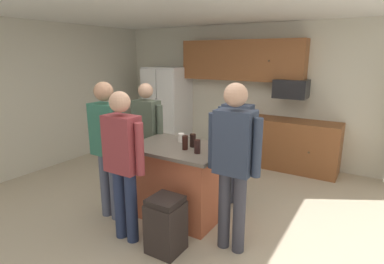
{
  "coord_description": "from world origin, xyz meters",
  "views": [
    {
      "loc": [
        1.95,
        -3.0,
        2.03
      ],
      "look_at": [
        -0.09,
        0.31,
        1.05
      ],
      "focal_mm": 28.82,
      "sensor_mm": 36.0,
      "label": 1
    }
  ],
  "objects_px": {
    "refrigerator": "(167,108)",
    "person_guest_by_door": "(237,138)",
    "person_elder_center": "(234,157)",
    "person_host_foreground": "(107,142)",
    "kitchen_island": "(180,181)",
    "tumbler_amber": "(185,143)",
    "mug_blue_stoneware": "(181,138)",
    "glass_stout_tall": "(193,141)",
    "trash_bin": "(166,225)",
    "glass_short_whisky": "(213,144)",
    "person_guest_left": "(123,158)",
    "glass_dark_ale": "(197,147)",
    "person_guest_right": "(147,131)",
    "microwave_over_range": "(291,89)"
  },
  "relations": [
    {
      "from": "tumbler_amber",
      "to": "mug_blue_stoneware",
      "type": "xyz_separation_m",
      "value": [
        -0.22,
        0.25,
        -0.03
      ]
    },
    {
      "from": "person_guest_right",
      "to": "person_guest_left",
      "type": "height_order",
      "value": "person_guest_left"
    },
    {
      "from": "person_guest_left",
      "to": "kitchen_island",
      "type": "bearing_deg",
      "value": 0.0
    },
    {
      "from": "kitchen_island",
      "to": "person_elder_center",
      "type": "distance_m",
      "value": 1.07
    },
    {
      "from": "glass_dark_ale",
      "to": "trash_bin",
      "type": "bearing_deg",
      "value": -93.38
    },
    {
      "from": "mug_blue_stoneware",
      "to": "kitchen_island",
      "type": "bearing_deg",
      "value": -64.43
    },
    {
      "from": "mug_blue_stoneware",
      "to": "trash_bin",
      "type": "relative_size",
      "value": 0.21
    },
    {
      "from": "glass_dark_ale",
      "to": "glass_stout_tall",
      "type": "height_order",
      "value": "glass_stout_tall"
    },
    {
      "from": "refrigerator",
      "to": "person_guest_right",
      "type": "bearing_deg",
      "value": -61.42
    },
    {
      "from": "refrigerator",
      "to": "person_guest_by_door",
      "type": "bearing_deg",
      "value": -35.45
    },
    {
      "from": "tumbler_amber",
      "to": "trash_bin",
      "type": "xyz_separation_m",
      "value": [
        0.16,
        -0.63,
        -0.72
      ]
    },
    {
      "from": "person_guest_right",
      "to": "person_guest_left",
      "type": "distance_m",
      "value": 1.28
    },
    {
      "from": "refrigerator",
      "to": "trash_bin",
      "type": "bearing_deg",
      "value": -54.32
    },
    {
      "from": "person_host_foreground",
      "to": "glass_short_whisky",
      "type": "height_order",
      "value": "person_host_foreground"
    },
    {
      "from": "mug_blue_stoneware",
      "to": "glass_stout_tall",
      "type": "xyz_separation_m",
      "value": [
        0.24,
        -0.12,
        0.03
      ]
    },
    {
      "from": "kitchen_island",
      "to": "person_elder_center",
      "type": "height_order",
      "value": "person_elder_center"
    },
    {
      "from": "refrigerator",
      "to": "kitchen_island",
      "type": "height_order",
      "value": "refrigerator"
    },
    {
      "from": "person_elder_center",
      "to": "glass_short_whisky",
      "type": "relative_size",
      "value": 11.3
    },
    {
      "from": "microwave_over_range",
      "to": "refrigerator",
      "type": "bearing_deg",
      "value": -177.4
    },
    {
      "from": "person_elder_center",
      "to": "person_guest_by_door",
      "type": "xyz_separation_m",
      "value": [
        -0.39,
        0.98,
        -0.08
      ]
    },
    {
      "from": "refrigerator",
      "to": "microwave_over_range",
      "type": "distance_m",
      "value": 2.66
    },
    {
      "from": "person_host_foreground",
      "to": "microwave_over_range",
      "type": "bearing_deg",
      "value": 30.34
    },
    {
      "from": "person_guest_by_door",
      "to": "tumbler_amber",
      "type": "bearing_deg",
      "value": 10.86
    },
    {
      "from": "person_guest_by_door",
      "to": "mug_blue_stoneware",
      "type": "distance_m",
      "value": 0.75
    },
    {
      "from": "kitchen_island",
      "to": "person_guest_by_door",
      "type": "distance_m",
      "value": 0.95
    },
    {
      "from": "refrigerator",
      "to": "mug_blue_stoneware",
      "type": "distance_m",
      "value": 2.85
    },
    {
      "from": "person_guest_left",
      "to": "person_guest_right",
      "type": "bearing_deg",
      "value": 44.17
    },
    {
      "from": "microwave_over_range",
      "to": "person_guest_by_door",
      "type": "height_order",
      "value": "person_guest_by_door"
    },
    {
      "from": "glass_short_whisky",
      "to": "glass_stout_tall",
      "type": "height_order",
      "value": "glass_stout_tall"
    },
    {
      "from": "microwave_over_range",
      "to": "glass_short_whisky",
      "type": "height_order",
      "value": "microwave_over_range"
    },
    {
      "from": "mug_blue_stoneware",
      "to": "glass_short_whisky",
      "type": "bearing_deg",
      "value": -13.67
    },
    {
      "from": "refrigerator",
      "to": "glass_dark_ale",
      "type": "relative_size",
      "value": 11.35
    },
    {
      "from": "refrigerator",
      "to": "glass_stout_tall",
      "type": "relative_size",
      "value": 11.04
    },
    {
      "from": "person_elder_center",
      "to": "glass_short_whisky",
      "type": "xyz_separation_m",
      "value": [
        -0.42,
        0.36,
        -0.02
      ]
    },
    {
      "from": "tumbler_amber",
      "to": "trash_bin",
      "type": "relative_size",
      "value": 0.27
    },
    {
      "from": "microwave_over_range",
      "to": "tumbler_amber",
      "type": "xyz_separation_m",
      "value": [
        -0.56,
        -2.56,
        -0.43
      ]
    },
    {
      "from": "person_guest_right",
      "to": "mug_blue_stoneware",
      "type": "distance_m",
      "value": 0.77
    },
    {
      "from": "person_elder_center",
      "to": "person_host_foreground",
      "type": "distance_m",
      "value": 1.6
    },
    {
      "from": "glass_short_whisky",
      "to": "mug_blue_stoneware",
      "type": "relative_size",
      "value": 1.24
    },
    {
      "from": "person_guest_left",
      "to": "glass_dark_ale",
      "type": "xyz_separation_m",
      "value": [
        0.55,
        0.63,
        0.05
      ]
    },
    {
      "from": "person_host_foreground",
      "to": "person_guest_by_door",
      "type": "height_order",
      "value": "person_host_foreground"
    },
    {
      "from": "kitchen_island",
      "to": "person_guest_left",
      "type": "xyz_separation_m",
      "value": [
        -0.21,
        -0.76,
        0.49
      ]
    },
    {
      "from": "microwave_over_range",
      "to": "kitchen_island",
      "type": "bearing_deg",
      "value": -105.53
    },
    {
      "from": "refrigerator",
      "to": "glass_stout_tall",
      "type": "distance_m",
      "value": 3.1
    },
    {
      "from": "person_guest_right",
      "to": "glass_short_whisky",
      "type": "distance_m",
      "value": 1.31
    },
    {
      "from": "kitchen_island",
      "to": "glass_short_whisky",
      "type": "relative_size",
      "value": 7.52
    },
    {
      "from": "kitchen_island",
      "to": "mug_blue_stoneware",
      "type": "distance_m",
      "value": 0.55
    },
    {
      "from": "person_host_foreground",
      "to": "glass_dark_ale",
      "type": "distance_m",
      "value": 1.12
    },
    {
      "from": "kitchen_island",
      "to": "person_elder_center",
      "type": "relative_size",
      "value": 0.67
    },
    {
      "from": "tumbler_amber",
      "to": "trash_bin",
      "type": "bearing_deg",
      "value": -75.55
    }
  ]
}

